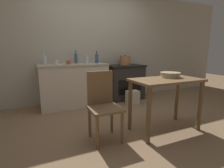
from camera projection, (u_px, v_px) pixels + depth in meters
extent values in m
plane|color=#896B4C|center=(121.00, 122.00, 2.90)|extent=(14.00, 14.00, 0.00)
cube|color=#B2AD9E|center=(91.00, 46.00, 4.08)|extent=(8.00, 0.07, 2.55)
cube|color=beige|center=(74.00, 86.00, 3.73)|extent=(1.38, 0.60, 0.87)
cube|color=#B6AD9C|center=(73.00, 65.00, 3.65)|extent=(1.41, 0.63, 0.03)
cube|color=#2D2B28|center=(125.00, 83.00, 4.28)|extent=(0.85, 0.53, 0.79)
cube|color=black|center=(125.00, 66.00, 4.20)|extent=(0.89, 0.57, 0.04)
cube|color=black|center=(130.00, 87.00, 4.05)|extent=(0.60, 0.01, 0.33)
cube|color=brown|center=(166.00, 80.00, 2.50)|extent=(1.01, 0.55, 0.03)
cylinder|color=brown|center=(149.00, 116.00, 2.18)|extent=(0.06, 0.06, 0.74)
cylinder|color=brown|center=(200.00, 106.00, 2.55)|extent=(0.06, 0.06, 0.74)
cylinder|color=brown|center=(130.00, 106.00, 2.59)|extent=(0.06, 0.06, 0.74)
cylinder|color=brown|center=(177.00, 99.00, 2.96)|extent=(0.06, 0.06, 0.74)
cube|color=brown|center=(105.00, 109.00, 2.26)|extent=(0.41, 0.41, 0.03)
cube|color=brown|center=(100.00, 88.00, 2.38)|extent=(0.36, 0.04, 0.45)
cylinder|color=brown|center=(97.00, 133.00, 2.09)|extent=(0.04, 0.04, 0.42)
cylinder|color=brown|center=(122.00, 128.00, 2.22)|extent=(0.04, 0.04, 0.42)
cylinder|color=brown|center=(90.00, 122.00, 2.39)|extent=(0.04, 0.04, 0.42)
cylinder|color=brown|center=(112.00, 119.00, 2.52)|extent=(0.04, 0.04, 0.42)
cube|color=beige|center=(133.00, 97.00, 3.87)|extent=(0.27, 0.19, 0.30)
cylinder|color=#B77A47|center=(125.00, 61.00, 4.22)|extent=(0.25, 0.25, 0.20)
cylinder|color=#B77A47|center=(125.00, 56.00, 4.20)|extent=(0.26, 0.26, 0.02)
sphere|color=black|center=(125.00, 55.00, 4.20)|extent=(0.02, 0.02, 0.02)
cylinder|color=tan|center=(170.00, 75.00, 2.63)|extent=(0.28, 0.28, 0.08)
cylinder|color=tan|center=(170.00, 73.00, 2.62)|extent=(0.30, 0.30, 0.01)
cylinder|color=silver|center=(45.00, 60.00, 3.52)|extent=(0.07, 0.07, 0.16)
cylinder|color=silver|center=(44.00, 54.00, 3.50)|extent=(0.03, 0.03, 0.06)
cylinder|color=#3D5675|center=(76.00, 59.00, 3.80)|extent=(0.07, 0.07, 0.21)
cylinder|color=#3D5675|center=(76.00, 52.00, 3.77)|extent=(0.02, 0.02, 0.08)
cylinder|color=#3D5675|center=(97.00, 59.00, 3.88)|extent=(0.08, 0.08, 0.19)
cylinder|color=#3D5675|center=(97.00, 53.00, 3.85)|extent=(0.03, 0.03, 0.07)
cylinder|color=silver|center=(87.00, 60.00, 3.78)|extent=(0.06, 0.06, 0.14)
cylinder|color=silver|center=(87.00, 56.00, 3.76)|extent=(0.02, 0.02, 0.05)
cylinder|color=silver|center=(57.00, 62.00, 3.47)|extent=(0.09, 0.09, 0.09)
cylinder|color=#B74C42|center=(69.00, 62.00, 3.53)|extent=(0.09, 0.09, 0.08)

